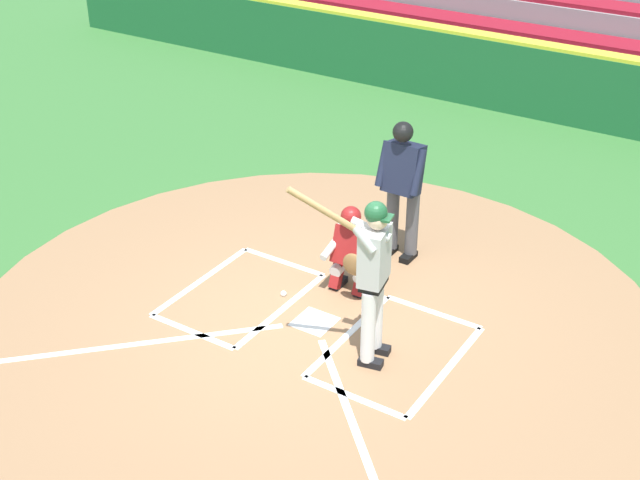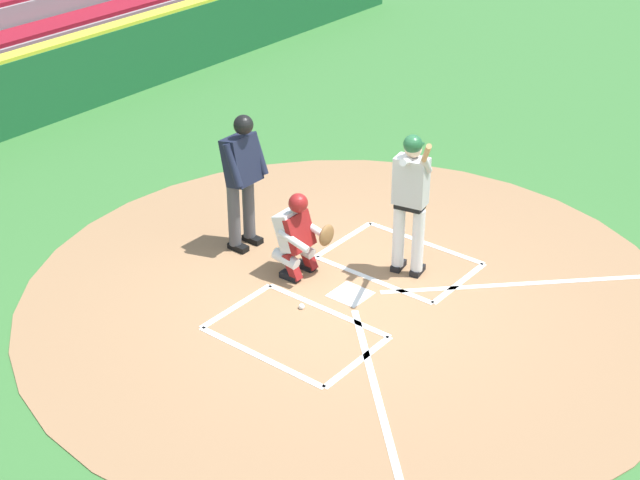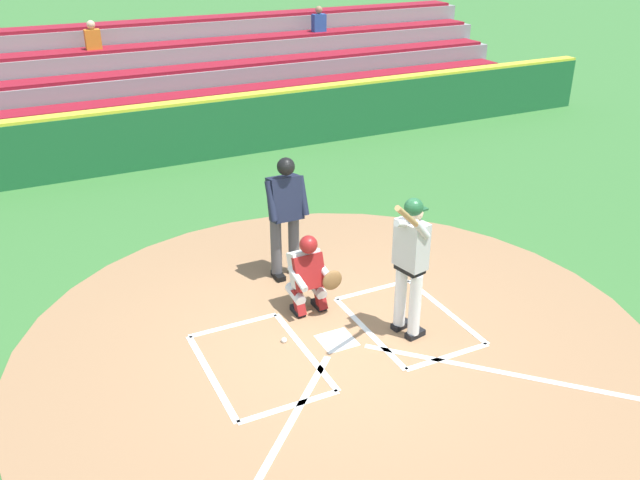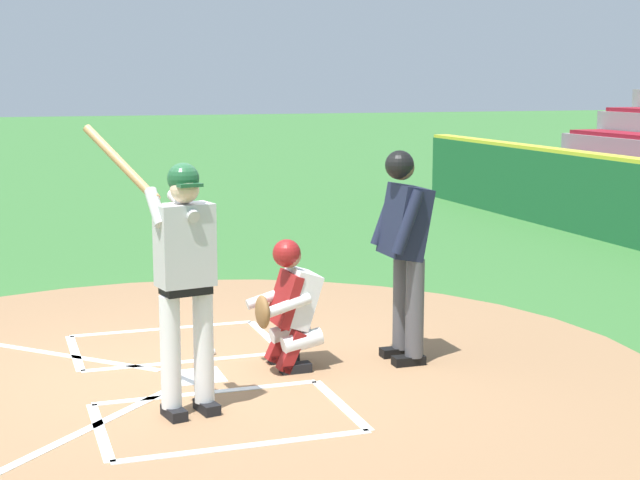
# 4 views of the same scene
# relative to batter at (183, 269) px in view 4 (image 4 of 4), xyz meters

# --- Properties ---
(ground_plane) EXTENTS (120.00, 120.00, 0.00)m
(ground_plane) POSITION_rel_batter_xyz_m (0.86, -0.25, -1.10)
(ground_plane) COLOR #387033
(dirt_circle) EXTENTS (8.00, 8.00, 0.01)m
(dirt_circle) POSITION_rel_batter_xyz_m (0.86, -0.25, -1.09)
(dirt_circle) COLOR #99704C
(dirt_circle) RESTS_ON ground
(home_plate_and_chalk) EXTENTS (7.93, 4.91, 0.01)m
(home_plate_and_chalk) POSITION_rel_batter_xyz_m (0.86, 0.63, -1.08)
(home_plate_and_chalk) COLOR white
(home_plate_and_chalk) RESTS_ON dirt_circle
(batter) EXTENTS (0.86, 0.86, 2.13)m
(batter) POSITION_rel_batter_xyz_m (0.00, 0.00, 0.00)
(batter) COLOR white
(batter) RESTS_ON ground
(catcher) EXTENTS (0.60, 0.60, 1.13)m
(catcher) POSITION_rel_batter_xyz_m (0.86, -1.06, -0.51)
(catcher) COLOR black
(catcher) RESTS_ON ground
(plate_umpire) EXTENTS (0.58, 0.41, 1.86)m
(plate_umpire) POSITION_rel_batter_xyz_m (0.75, -2.07, -0.02)
(plate_umpire) COLOR #4C4C51
(plate_umpire) RESTS_ON ground
(baseball) EXTENTS (0.07, 0.07, 0.07)m
(baseball) POSITION_rel_batter_xyz_m (1.47, -0.51, -1.06)
(baseball) COLOR white
(baseball) RESTS_ON ground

